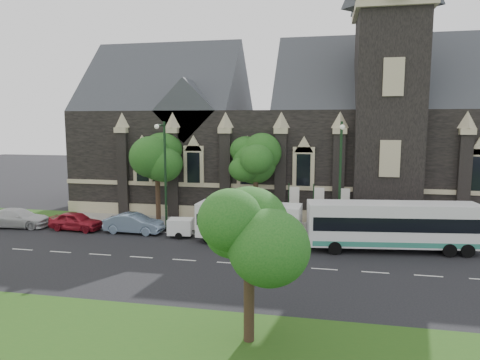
% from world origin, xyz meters
% --- Properties ---
extents(ground, '(160.00, 160.00, 0.00)m').
position_xyz_m(ground, '(0.00, 0.00, 0.00)').
color(ground, black).
rests_on(ground, ground).
extents(sidewalk, '(80.00, 5.00, 0.15)m').
position_xyz_m(sidewalk, '(0.00, 9.50, 0.07)').
color(sidewalk, gray).
rests_on(sidewalk, ground).
extents(museum, '(40.00, 17.70, 29.90)m').
position_xyz_m(museum, '(5.12, 18.78, 8.17)').
color(museum, black).
rests_on(museum, ground).
extents(tree_park_east, '(3.40, 3.40, 6.28)m').
position_xyz_m(tree_park_east, '(6.18, -9.32, 4.62)').
color(tree_park_east, black).
rests_on(tree_park_east, ground).
extents(tree_walk_right, '(4.08, 4.08, 7.80)m').
position_xyz_m(tree_walk_right, '(3.21, 10.71, 5.82)').
color(tree_walk_right, black).
rests_on(tree_walk_right, ground).
extents(tree_walk_left, '(3.91, 3.91, 7.64)m').
position_xyz_m(tree_walk_left, '(-5.80, 10.70, 5.73)').
color(tree_walk_left, black).
rests_on(tree_walk_left, ground).
extents(street_lamp_near, '(0.36, 1.88, 9.00)m').
position_xyz_m(street_lamp_near, '(10.00, 7.09, 5.11)').
color(street_lamp_near, black).
rests_on(street_lamp_near, ground).
extents(street_lamp_mid, '(0.36, 1.88, 9.00)m').
position_xyz_m(street_lamp_mid, '(-4.00, 7.09, 5.11)').
color(street_lamp_mid, black).
rests_on(street_lamp_mid, ground).
extents(banner_flag_left, '(0.90, 0.10, 4.00)m').
position_xyz_m(banner_flag_left, '(6.29, 9.00, 2.38)').
color(banner_flag_left, black).
rests_on(banner_flag_left, ground).
extents(banner_flag_center, '(0.90, 0.10, 4.00)m').
position_xyz_m(banner_flag_center, '(8.29, 9.00, 2.38)').
color(banner_flag_center, black).
rests_on(banner_flag_center, ground).
extents(banner_flag_right, '(0.90, 0.10, 4.00)m').
position_xyz_m(banner_flag_right, '(10.29, 9.00, 2.38)').
color(banner_flag_right, black).
rests_on(banner_flag_right, ground).
extents(tour_coach, '(11.84, 3.93, 3.39)m').
position_xyz_m(tour_coach, '(13.57, 4.86, 1.85)').
color(tour_coach, silver).
rests_on(tour_coach, ground).
extents(shuttle_bus, '(7.77, 3.03, 2.95)m').
position_xyz_m(shuttle_bus, '(3.43, 4.91, 1.71)').
color(shuttle_bus, white).
rests_on(shuttle_bus, ground).
extents(box_trailer, '(2.76, 1.63, 1.44)m').
position_xyz_m(box_trailer, '(-2.13, 5.46, 0.82)').
color(box_trailer, silver).
rests_on(box_trailer, ground).
extents(sedan, '(4.85, 1.78, 1.59)m').
position_xyz_m(sedan, '(-6.25, 5.90, 0.79)').
color(sedan, '#758CA9').
rests_on(sedan, ground).
extents(car_far_red, '(4.60, 2.10, 1.53)m').
position_xyz_m(car_far_red, '(-11.40, 5.82, 0.76)').
color(car_far_red, maroon).
rests_on(car_far_red, ground).
extents(car_far_white, '(5.68, 2.84, 1.58)m').
position_xyz_m(car_far_white, '(-16.88, 5.80, 0.79)').
color(car_far_white, beige).
rests_on(car_far_white, ground).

